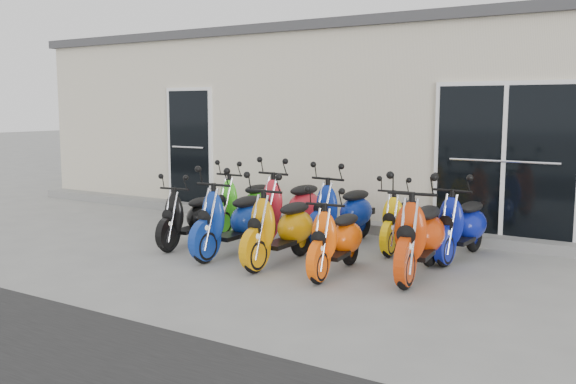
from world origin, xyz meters
name	(u,v)px	position (x,y,z in m)	size (l,w,h in m)	color
ground	(264,251)	(0.00, 0.00, 0.00)	(80.00, 80.00, 0.00)	gray
building	(411,125)	(0.00, 5.20, 1.60)	(14.00, 6.00, 3.20)	beige
roof_cap	(414,39)	(0.00, 5.20, 3.28)	(14.20, 6.20, 0.16)	#3F3F42
front_step	(335,223)	(0.00, 2.02, 0.07)	(14.00, 0.40, 0.15)	gray
door_left	(190,144)	(-3.20, 2.17, 1.26)	(1.07, 0.08, 2.22)	black
door_right	(504,157)	(2.60, 2.17, 1.26)	(2.02, 0.08, 2.22)	black
scooter_front_black	(188,209)	(-1.12, -0.27, 0.53)	(0.52, 1.43, 1.05)	black
scooter_front_blue	(232,210)	(-0.25, -0.39, 0.61)	(0.60, 1.64, 1.21)	navy
scooter_front_orange_a	(280,217)	(0.56, -0.45, 0.59)	(0.59, 1.61, 1.19)	orange
scooter_front_orange_b	(336,229)	(1.38, -0.51, 0.54)	(0.53, 1.46, 1.08)	#FF5608
scooter_front_red	(420,223)	(2.25, -0.11, 0.63)	(0.62, 1.71, 1.26)	#C63609
scooter_back_green	(244,195)	(-1.09, 1.02, 0.57)	(0.57, 1.56, 1.15)	#3EC71F
scooter_back_red	(290,197)	(-0.20, 0.96, 0.62)	(0.61, 1.68, 1.24)	red
scooter_back_blue	(342,203)	(0.67, 0.98, 0.60)	(0.59, 1.64, 1.21)	navy
scooter_back_yellow	(402,212)	(1.53, 1.09, 0.53)	(0.52, 1.42, 1.05)	yellow
scooter_back_extra	(462,215)	(2.38, 1.02, 0.57)	(0.57, 1.56, 1.15)	navy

